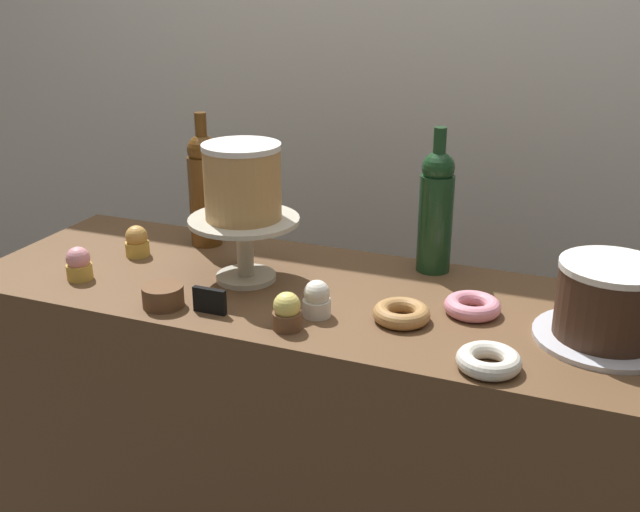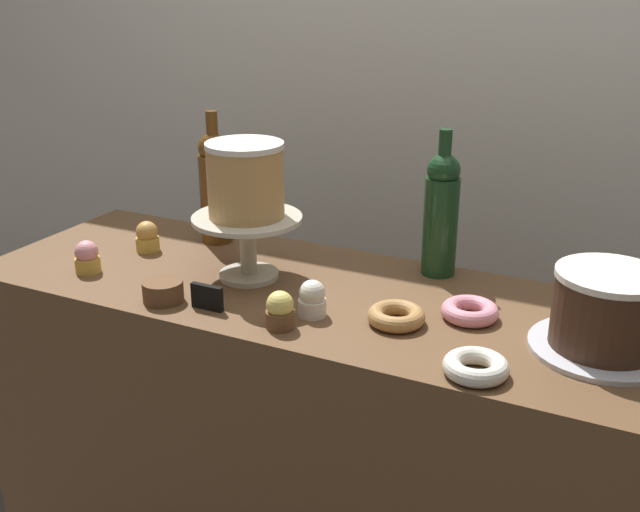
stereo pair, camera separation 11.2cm
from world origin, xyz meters
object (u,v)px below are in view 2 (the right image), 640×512
Objects in this scene: cupcake_caramel at (147,237)px; donut_maple at (396,316)px; cupcake_vanilla at (312,299)px; cupcake_strawberry at (87,258)px; donut_pink at (470,311)px; price_sign_chalkboard at (207,297)px; cake_stand_pedestal at (247,236)px; white_layer_cake at (245,180)px; donut_sugar at (476,367)px; cupcake_lemon at (280,311)px; wine_bottle_green at (441,212)px; cookie_stack at (163,291)px; chocolate_round_cake at (607,309)px; wine_bottle_amber at (215,185)px.

cupcake_caramel reaches higher than donut_maple.
cupcake_strawberry is at bearing -177.83° from cupcake_vanilla.
price_sign_chalkboard reaches higher than donut_pink.
cake_stand_pedestal is 2.13× the size of donut_pink.
cake_stand_pedestal is at bearing 152.78° from cupcake_vanilla.
price_sign_chalkboard is at bearing -86.13° from white_layer_cake.
cupcake_caramel reaches higher than donut_sugar.
cupcake_lemon is at bearing -2.52° from price_sign_chalkboard.
cupcake_strawberry is at bearing -158.95° from cake_stand_pedestal.
cupcake_lemon reaches higher than donut_maple.
price_sign_chalkboard is (-0.20, -0.07, -0.01)m from cupcake_vanilla.
wine_bottle_green is at bearing 64.47° from cupcake_vanilla.
cupcake_lemon is (0.18, -0.18, -0.19)m from white_layer_cake.
donut_maple is 1.33× the size of cookie_stack.
chocolate_round_cake is at bearing -5.32° from donut_pink.
donut_maple is 1.00× the size of donut_sugar.
cookie_stack is (-0.09, -0.18, -0.20)m from white_layer_cake.
chocolate_round_cake is at bearing 11.73° from cookie_stack.
cupcake_vanilla is 0.88× the size of cookie_stack.
cupcake_caramel is 0.38m from price_sign_chalkboard.
white_layer_cake is 0.32m from cupcake_lemon.
white_layer_cake reaches higher than cake_stand_pedestal.
white_layer_cake is at bearing 152.78° from cupcake_vanilla.
donut_maple is (0.72, 0.06, -0.02)m from cupcake_strawberry.
cake_stand_pedestal reaches higher than donut_sugar.
cookie_stack is at bearing -168.27° from chocolate_round_cake.
white_layer_cake is 0.63m from donut_sugar.
price_sign_chalkboard is at bearing -132.47° from wine_bottle_green.
cupcake_caramel is at bearing 134.05° from cookie_stack.
cake_stand_pedestal reaches higher than cupcake_strawberry.
cupcake_strawberry and cupcake_vanilla have the same top height.
cupcake_caramel is at bearing 164.10° from cupcake_vanilla.
cupcake_lemon reaches higher than donut_pink.
cupcake_vanilla is at bearing 18.33° from price_sign_chalkboard.
wine_bottle_amber is 4.38× the size of cupcake_strawberry.
white_layer_cake is 1.48× the size of donut_maple.
cupcake_strawberry is 0.25m from cookie_stack.
cake_stand_pedestal reaches higher than price_sign_chalkboard.
cupcake_caramel is 0.66× the size of donut_maple.
cupcake_caramel is (-0.31, 0.04, -0.19)m from white_layer_cake.
wine_bottle_green reaches higher than donut_pink.
cupcake_strawberry reaches higher than price_sign_chalkboard.
wine_bottle_amber is at bearing 154.10° from donut_sugar.
wine_bottle_green reaches higher than cupcake_caramel.
cookie_stack is at bearing 178.87° from donut_sugar.
donut_pink is (0.84, 0.14, -0.02)m from cupcake_strawberry.
cupcake_strawberry is (-0.34, -0.13, -0.06)m from cake_stand_pedestal.
chocolate_round_cake is at bearing 12.82° from price_sign_chalkboard.
cupcake_lemon is 0.27m from cookie_stack.
wine_bottle_green is 4.65× the size of price_sign_chalkboard.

